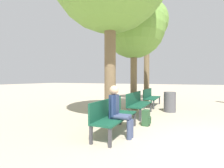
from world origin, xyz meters
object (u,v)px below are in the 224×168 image
Objects in this scene: backpack at (146,118)px; trash_bin at (170,102)px; tree_row_1 at (134,28)px; bench_row_0 at (113,114)px; bench_row_2 at (150,96)px; tree_row_2 at (147,22)px; person_seated at (118,110)px; bench_row_1 at (138,102)px.

trash_bin is (0.44, 2.49, 0.19)m from backpack.
tree_row_1 is at bearing 114.45° from backpack.
bench_row_0 is 4.80m from bench_row_2.
bench_row_0 is at bearing -85.26° from tree_row_2.
person_seated is at bearing -106.44° from backpack.
bench_row_1 is at bearing -90.00° from bench_row_2.
person_seated reaches higher than bench_row_2.
person_seated reaches higher than bench_row_0.
tree_row_2 reaches higher than bench_row_1.
tree_row_2 is (-0.52, 6.23, 4.21)m from bench_row_0.
bench_row_2 is 2.18× the size of trash_bin.
bench_row_0 is at bearing 140.21° from person_seated.
tree_row_2 reaches higher than bench_row_2.
bench_row_1 reaches higher than trash_bin.
bench_row_2 is 3.78m from backpack.
tree_row_2 is at bearing 102.47° from backpack.
tree_row_2 is at bearing 94.74° from bench_row_0.
backpack is (0.62, -3.72, -0.27)m from bench_row_2.
trash_bin reaches higher than backpack.
tree_row_2 reaches higher than backpack.
person_seated is 1.47× the size of trash_bin.
bench_row_0 is 3.73m from trash_bin.
person_seated is 2.68× the size of backpack.
bench_row_0 is 0.35m from person_seated.
bench_row_2 is at bearing -70.05° from tree_row_2.
tree_row_1 reaches higher than backpack.
backpack is at bearing 60.25° from bench_row_0.
bench_row_1 is at bearing -66.43° from tree_row_1.
tree_row_1 reaches higher than trash_bin.
bench_row_2 is 3.96× the size of backpack.
backpack is 0.55× the size of trash_bin.
tree_row_1 is 4.90m from person_seated.
tree_row_1 is at bearing 113.57° from bench_row_1.
person_seated is at bearing -84.72° from bench_row_1.
trash_bin is (1.06, 3.58, -0.08)m from bench_row_0.
backpack is at bearing 73.56° from person_seated.
bench_row_0 is 7.54m from tree_row_2.
bench_row_0 is at bearing -119.75° from backpack.
bench_row_0 is at bearing -81.80° from tree_row_1.
bench_row_2 is 3.44m from tree_row_1.
bench_row_0 is 1.48× the size of person_seated.
tree_row_2 is (-0.52, 1.42, 4.21)m from bench_row_2.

